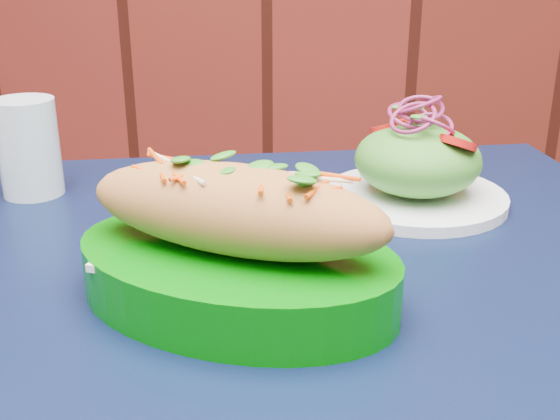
{
  "coord_description": "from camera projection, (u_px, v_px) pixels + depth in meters",
  "views": [
    {
      "loc": [
        -0.18,
        1.04,
        1.02
      ],
      "look_at": [
        -0.23,
        1.58,
        0.81
      ],
      "focal_mm": 45.0,
      "sensor_mm": 36.0,
      "label": 1
    }
  ],
  "objects": [
    {
      "name": "cafe_table",
      "position": [
        283.0,
        386.0,
        0.6
      ],
      "size": [
        0.95,
        0.95,
        0.75
      ],
      "rotation": [
        0.0,
        0.0,
        0.22
      ],
      "color": "black",
      "rests_on": "ground"
    },
    {
      "name": "banh_mi_basket",
      "position": [
        236.0,
        246.0,
        0.54
      ],
      "size": [
        0.3,
        0.24,
        0.12
      ],
      "rotation": [
        0.0,
        0.0,
        -0.3
      ],
      "color": "#006B05",
      "rests_on": "cafe_table"
    },
    {
      "name": "salad_plate",
      "position": [
        417.0,
        167.0,
        0.75
      ],
      "size": [
        0.2,
        0.2,
        0.11
      ],
      "rotation": [
        0.0,
        0.0,
        -0.14
      ],
      "color": "white",
      "rests_on": "cafe_table"
    },
    {
      "name": "water_glass",
      "position": [
        29.0,
        147.0,
        0.78
      ],
      "size": [
        0.07,
        0.07,
        0.11
      ],
      "primitive_type": "cylinder",
      "color": "silver",
      "rests_on": "cafe_table"
    }
  ]
}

